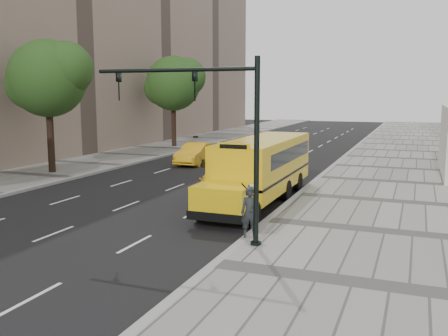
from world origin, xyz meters
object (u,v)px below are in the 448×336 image
(traffic_signal, at_px, (217,127))
(school_bus, at_px, (263,164))
(taxi_near, at_px, (217,182))
(taxi_far, at_px, (196,154))
(tree_b, at_px, (49,78))
(tree_c, at_px, (174,83))
(pedestrian, at_px, (250,213))

(traffic_signal, bearing_deg, school_bus, 95.17)
(taxi_near, bearing_deg, taxi_far, 112.04)
(tree_b, distance_m, traffic_signal, 18.74)
(school_bus, distance_m, taxi_near, 2.73)
(school_bus, distance_m, taxi_far, 13.14)
(tree_c, height_order, taxi_far, tree_c)
(school_bus, bearing_deg, tree_c, 126.87)
(taxi_near, relative_size, taxi_far, 0.86)
(tree_c, bearing_deg, tree_b, -90.02)
(taxi_near, bearing_deg, tree_b, 161.49)
(pedestrian, height_order, traffic_signal, traffic_signal)
(tree_c, relative_size, pedestrian, 4.82)
(tree_b, distance_m, tree_c, 17.36)
(taxi_near, relative_size, traffic_signal, 0.64)
(tree_c, distance_m, traffic_signal, 31.70)
(traffic_signal, bearing_deg, pedestrian, 37.10)
(tree_b, height_order, taxi_far, tree_b)
(tree_c, relative_size, taxi_far, 1.84)
(tree_c, relative_size, traffic_signal, 1.36)
(tree_b, distance_m, pedestrian, 19.74)
(tree_c, xyz_separation_m, pedestrian, (16.55, -26.80, -5.11))
(tree_b, distance_m, taxi_far, 11.49)
(tree_c, distance_m, taxi_far, 12.93)
(school_bus, relative_size, taxi_far, 2.44)
(tree_b, xyz_separation_m, taxi_near, (12.41, -2.31, -5.48))
(school_bus, height_order, taxi_near, school_bus)
(traffic_signal, bearing_deg, tree_b, 146.91)
(school_bus, distance_m, traffic_signal, 8.03)
(tree_c, distance_m, school_bus, 25.23)
(tree_c, height_order, traffic_signal, tree_c)
(traffic_signal, bearing_deg, taxi_far, 116.67)
(pedestrian, bearing_deg, school_bus, 84.73)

